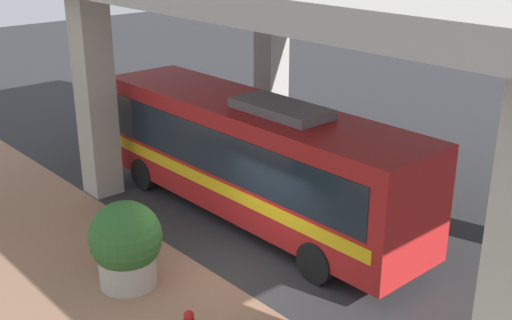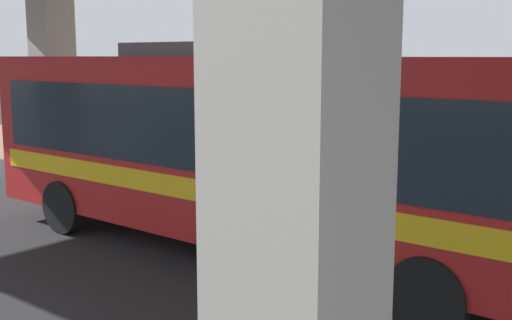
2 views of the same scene
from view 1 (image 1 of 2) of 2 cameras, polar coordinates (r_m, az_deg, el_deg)
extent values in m
plane|color=#2D2D30|center=(15.11, -2.77, -10.65)|extent=(80.00, 80.00, 0.00)
cube|color=#ADA89E|center=(19.27, -14.09, 5.54)|extent=(0.90, 0.90, 6.03)
cube|color=#ADA89E|center=(23.24, 1.37, 8.69)|extent=(0.90, 0.90, 6.03)
cube|color=#B21E1E|center=(17.28, -0.33, 0.44)|extent=(2.45, 10.71, 2.84)
cube|color=#19232D|center=(17.16, -0.33, 1.51)|extent=(2.49, 9.85, 1.25)
cube|color=yellow|center=(17.48, -0.32, -1.31)|extent=(2.49, 10.17, 0.34)
cube|color=slate|center=(16.05, 2.20, 4.61)|extent=(1.23, 2.68, 0.24)
cylinder|color=black|center=(19.97, -9.95, -1.23)|extent=(0.28, 1.00, 1.00)
cylinder|color=black|center=(21.16, -4.72, 0.30)|extent=(0.28, 1.00, 1.00)
cylinder|color=black|center=(14.87, 5.34, -9.04)|extent=(0.28, 1.00, 1.00)
cylinder|color=black|center=(16.44, 10.85, -6.27)|extent=(0.28, 1.00, 1.00)
sphere|color=#B21919|center=(12.53, -6.00, -13.57)|extent=(0.20, 0.20, 0.20)
cylinder|color=#ADA89E|center=(15.05, -11.31, -9.54)|extent=(1.29, 1.29, 0.75)
sphere|color=#2D6028|center=(14.65, -11.53, -6.73)|extent=(1.65, 1.65, 1.65)
sphere|color=orange|center=(14.75, -10.65, -7.67)|extent=(0.45, 0.45, 0.45)
camera|label=2|loc=(26.96, 3.15, 10.97)|focal=45.00mm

